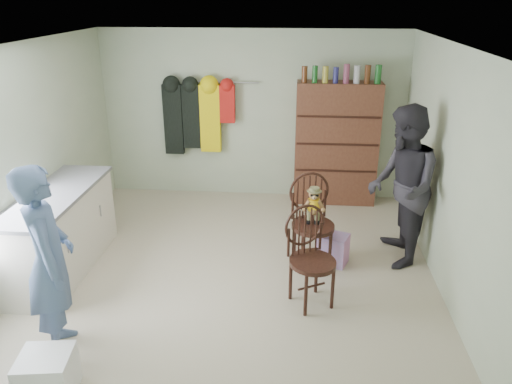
# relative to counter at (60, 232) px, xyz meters

# --- Properties ---
(ground_plane) EXTENTS (5.00, 5.00, 0.00)m
(ground_plane) POSITION_rel_counter_xyz_m (1.95, 0.00, -0.47)
(ground_plane) COLOR beige
(ground_plane) RESTS_ON ground
(room_walls) EXTENTS (5.00, 5.00, 5.00)m
(room_walls) POSITION_rel_counter_xyz_m (1.95, 0.53, 1.11)
(room_walls) COLOR beige
(room_walls) RESTS_ON ground
(counter) EXTENTS (0.64, 1.86, 0.94)m
(counter) POSITION_rel_counter_xyz_m (0.00, 0.00, 0.00)
(counter) COLOR silver
(counter) RESTS_ON ground
(plastic_tub) EXTENTS (0.45, 0.43, 0.38)m
(plastic_tub) POSITION_rel_counter_xyz_m (0.74, -1.89, -0.28)
(plastic_tub) COLOR white
(plastic_tub) RESTS_ON ground
(chair_front) EXTENTS (0.60, 0.60, 1.09)m
(chair_front) POSITION_rel_counter_xyz_m (2.82, 0.37, 0.16)
(chair_front) COLOR #3A1C14
(chair_front) RESTS_ON ground
(chair_far) EXTENTS (0.62, 0.62, 1.03)m
(chair_far) POSITION_rel_counter_xyz_m (2.79, -0.40, 0.08)
(chair_far) COLOR #3A1C14
(chair_far) RESTS_ON ground
(striped_bag) EXTENTS (0.41, 0.37, 0.36)m
(striped_bag) POSITION_rel_counter_xyz_m (3.08, 0.40, -0.29)
(striped_bag) COLOR pink
(striped_bag) RESTS_ON ground
(person_left) EXTENTS (0.65, 0.75, 1.74)m
(person_left) POSITION_rel_counter_xyz_m (0.59, -1.32, 0.40)
(person_left) COLOR #4D638D
(person_left) RESTS_ON ground
(person_right) EXTENTS (0.71, 0.91, 1.86)m
(person_right) POSITION_rel_counter_xyz_m (3.82, 0.54, 0.46)
(person_right) COLOR #2D2B33
(person_right) RESTS_ON ground
(dresser) EXTENTS (1.20, 0.39, 2.06)m
(dresser) POSITION_rel_counter_xyz_m (3.20, 2.30, 0.44)
(dresser) COLOR brown
(dresser) RESTS_ON ground
(coat_rack) EXTENTS (1.42, 0.12, 1.09)m
(coat_rack) POSITION_rel_counter_xyz_m (1.12, 2.38, 0.78)
(coat_rack) COLOR #99999E
(coat_rack) RESTS_ON ground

